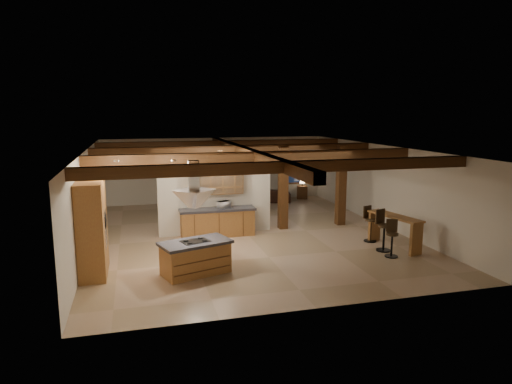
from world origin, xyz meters
TOP-DOWN VIEW (x-y plane):
  - ground at (0.00, 0.00)m, footprint 12.00×12.00m
  - room_walls at (0.00, 0.00)m, footprint 12.00×12.00m
  - ceiling_beams at (0.00, 0.00)m, footprint 10.00×12.00m
  - timber_posts at (2.50, 0.50)m, footprint 2.50×0.30m
  - partition_wall at (-1.00, 0.50)m, footprint 3.80×0.18m
  - pantry_cabinet at (-4.67, -2.60)m, footprint 0.67×1.60m
  - back_counter at (-1.00, 0.11)m, footprint 2.50×0.66m
  - upper_display_cabinet at (-1.00, 0.31)m, footprint 1.80×0.36m
  - range_hood at (-2.18, -3.26)m, footprint 1.10×1.10m
  - back_windows at (2.80, 5.93)m, footprint 2.70×0.07m
  - framed_art at (-1.50, 5.94)m, footprint 0.65×0.05m
  - recessed_cans at (-2.53, -1.93)m, footprint 3.16×2.46m
  - kitchen_island at (-2.18, -3.26)m, footprint 1.95×1.42m
  - dining_table at (0.22, 3.03)m, footprint 2.17×1.75m
  - sofa at (2.22, 5.23)m, footprint 2.19×1.25m
  - microwave at (-0.77, 0.11)m, footprint 0.47×0.39m
  - bar_counter at (3.93, -2.56)m, footprint 0.90×1.97m
  - side_table at (4.03, 5.53)m, footprint 0.61×0.61m
  - table_lamp at (4.03, 5.53)m, footprint 0.25×0.25m
  - bar_stool_a at (3.39, -3.31)m, footprint 0.40×0.41m
  - bar_stool_b at (3.44, -2.73)m, footprint 0.45×0.46m
  - bar_stool_c at (3.56, -1.75)m, footprint 0.42×0.43m
  - dining_chairs at (0.22, 3.03)m, footprint 1.97×1.97m

SIDE VIEW (x-z plane):
  - ground at x=0.00m, z-range 0.00..0.00m
  - side_table at x=4.03m, z-range 0.00..0.60m
  - sofa at x=2.22m, z-range 0.00..0.60m
  - dining_table at x=0.22m, z-range 0.00..0.67m
  - kitchen_island at x=-2.18m, z-range 0.00..0.87m
  - back_counter at x=-1.00m, z-range 0.01..0.95m
  - bar_stool_a at x=3.39m, z-range 0.01..1.07m
  - bar_stool_c at x=3.56m, z-range 0.01..1.14m
  - dining_chairs at x=0.22m, z-range 0.01..1.18m
  - bar_stool_b at x=3.44m, z-range 0.01..1.24m
  - bar_counter at x=3.93m, z-range 0.17..1.18m
  - table_lamp at x=4.03m, z-range 0.66..0.96m
  - microwave at x=-0.77m, z-range 0.94..1.16m
  - partition_wall at x=-1.00m, z-range 0.00..2.20m
  - pantry_cabinet at x=-4.67m, z-range 0.00..2.40m
  - back_windows at x=2.80m, z-range 0.65..2.35m
  - framed_art at x=-1.50m, z-range 1.27..2.12m
  - timber_posts at x=2.50m, z-range 0.31..3.21m
  - room_walls at x=0.00m, z-range -4.22..7.78m
  - range_hood at x=-2.18m, z-range 1.08..2.48m
  - upper_display_cabinet at x=-1.00m, z-range 1.37..2.33m
  - ceiling_beams at x=0.00m, z-range 2.62..2.90m
  - recessed_cans at x=-2.53m, z-range 2.85..2.89m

